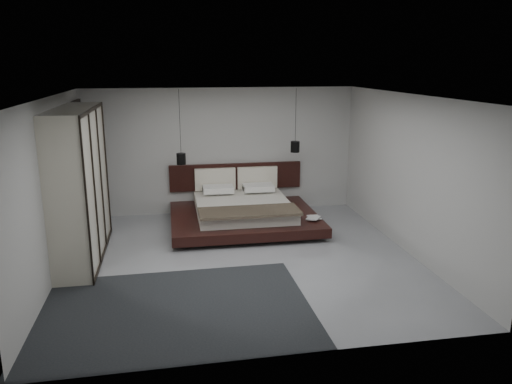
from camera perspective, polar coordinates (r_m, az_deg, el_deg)
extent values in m
plane|color=gray|center=(8.76, -1.65, -7.69)|extent=(6.00, 6.00, 0.00)
plane|color=white|center=(8.13, -1.79, 10.91)|extent=(6.00, 6.00, 0.00)
plane|color=#AFAFAD|center=(11.25, -3.95, 4.70)|extent=(6.00, 0.00, 6.00)
plane|color=#AFAFAD|center=(5.50, 2.85, -5.79)|extent=(6.00, 0.00, 6.00)
plane|color=#AFAFAD|center=(8.45, -22.27, 0.36)|extent=(0.00, 6.00, 6.00)
plane|color=#AFAFAD|center=(9.24, 17.02, 1.94)|extent=(0.00, 6.00, 6.00)
cube|color=black|center=(10.82, -19.36, 2.97)|extent=(0.05, 0.90, 2.60)
cube|color=black|center=(10.41, -1.37, -3.78)|extent=(2.35, 1.93, 0.09)
cube|color=black|center=(10.37, -1.38, -3.05)|extent=(3.00, 2.46, 0.19)
cube|color=white|center=(10.44, -1.50, -1.71)|extent=(1.93, 2.14, 0.24)
cube|color=black|center=(9.61, -0.76, -2.24)|extent=(1.95, 0.75, 0.05)
cube|color=white|center=(11.13, -4.43, 0.23)|extent=(0.66, 0.43, 0.13)
cube|color=white|center=(11.25, 0.13, 0.43)|extent=(0.66, 0.43, 0.13)
cube|color=white|center=(10.97, -4.35, 0.34)|extent=(0.66, 0.43, 0.13)
cube|color=white|center=(11.09, 0.27, 0.54)|extent=(0.66, 0.43, 0.13)
cube|color=black|center=(11.37, -2.32, 1.80)|extent=(3.00, 0.08, 0.60)
cube|color=silver|center=(11.23, -4.69, 1.45)|extent=(0.91, 0.10, 0.50)
cube|color=silver|center=(11.36, 0.15, 1.65)|extent=(0.91, 0.10, 0.50)
imported|color=#99724C|center=(10.09, 6.01, -2.97)|extent=(0.24, 0.32, 0.03)
imported|color=#99724C|center=(10.05, 5.95, -2.88)|extent=(0.36, 0.39, 0.02)
cylinder|color=black|center=(10.49, -8.70, 7.94)|extent=(0.01, 0.01, 1.32)
cylinder|color=black|center=(10.60, -8.55, 3.77)|extent=(0.19, 0.19, 0.24)
cylinder|color=#FFE0B2|center=(10.62, -8.52, 3.22)|extent=(0.15, 0.15, 0.01)
cylinder|color=black|center=(10.82, 4.56, 8.76)|extent=(0.01, 0.01, 1.13)
cylinder|color=black|center=(10.91, 4.49, 5.18)|extent=(0.20, 0.20, 0.24)
cylinder|color=#FFE0B2|center=(10.93, 4.48, 4.64)|extent=(0.15, 0.15, 0.01)
cube|color=beige|center=(9.02, -19.55, 0.78)|extent=(0.60, 2.60, 2.60)
cube|color=black|center=(8.78, -18.22, 8.95)|extent=(0.03, 2.60, 0.06)
cube|color=black|center=(9.34, -17.00, -6.71)|extent=(0.03, 2.60, 0.06)
cube|color=black|center=(7.73, -18.77, -1.35)|extent=(0.03, 0.05, 2.60)
cube|color=black|center=(8.56, -17.94, 0.20)|extent=(0.03, 0.05, 2.60)
cube|color=black|center=(9.39, -17.27, 1.49)|extent=(0.03, 0.05, 2.60)
cube|color=black|center=(10.23, -16.70, 2.56)|extent=(0.03, 0.05, 2.60)
cube|color=black|center=(7.14, -9.41, -13.25)|extent=(3.81, 2.74, 0.02)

